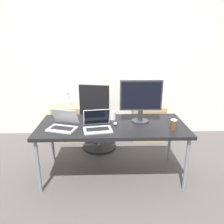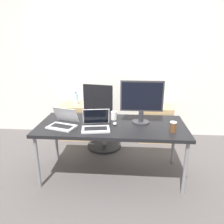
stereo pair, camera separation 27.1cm
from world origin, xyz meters
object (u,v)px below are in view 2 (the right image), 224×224
at_px(mouse, 115,124).
at_px(coffee_cup_white, 114,115).
at_px(laptop_left, 96,125).
at_px(cabinet_right, 155,123).
at_px(monitor, 142,101).
at_px(cabinet_left, 77,121).
at_px(coffee_cup_brown, 173,127).
at_px(water_bottle, 76,99).
at_px(office_chair, 103,125).
at_px(laptop_right, 63,123).

height_order(mouse, coffee_cup_white, coffee_cup_white).
relative_size(laptop_left, mouse, 5.03).
height_order(cabinet_right, laptop_left, laptop_left).
distance_m(laptop_left, monitor, 0.64).
bearing_deg(mouse, coffee_cup_white, 97.65).
relative_size(cabinet_left, coffee_cup_white, 5.75).
bearing_deg(cabinet_left, cabinet_right, 0.00).
relative_size(laptop_left, coffee_cup_brown, 2.84).
bearing_deg(cabinet_left, water_bottle, 90.00).
height_order(office_chair, monitor, monitor).
relative_size(cabinet_right, mouse, 8.82).
bearing_deg(cabinet_left, monitor, -44.55).
xyz_separation_m(water_bottle, laptop_right, (0.15, -1.27, 0.03)).
bearing_deg(laptop_left, monitor, 23.69).
bearing_deg(coffee_cup_brown, office_chair, 135.38).
xyz_separation_m(laptop_right, coffee_cup_brown, (1.30, -0.09, 0.02)).
xyz_separation_m(laptop_left, coffee_cup_brown, (0.89, -0.04, 0.02)).
height_order(laptop_left, monitor, monitor).
xyz_separation_m(cabinet_left, mouse, (0.77, -1.18, 0.42)).
height_order(cabinet_right, laptop_right, laptop_right).
xyz_separation_m(water_bottle, laptop_left, (0.56, -1.32, 0.03)).
bearing_deg(coffee_cup_white, cabinet_left, 127.20).
height_order(coffee_cup_white, coffee_cup_brown, coffee_cup_brown).
relative_size(water_bottle, laptop_right, 0.59).
distance_m(cabinet_left, monitor, 1.69).
height_order(mouse, coffee_cup_brown, coffee_cup_brown).
bearing_deg(monitor, coffee_cup_brown, -38.85).
height_order(cabinet_left, laptop_left, laptop_left).
relative_size(office_chair, laptop_left, 3.12).
bearing_deg(monitor, office_chair, 132.32).
height_order(office_chair, laptop_right, office_chair).
xyz_separation_m(water_bottle, mouse, (0.77, -1.18, -0.00)).
height_order(laptop_left, laptop_right, laptop_left).
distance_m(cabinet_left, water_bottle, 0.42).
relative_size(monitor, coffee_cup_white, 4.97).
bearing_deg(laptop_left, cabinet_right, 56.88).
bearing_deg(monitor, cabinet_left, 135.45).
height_order(water_bottle, monitor, monitor).
xyz_separation_m(office_chair, monitor, (0.57, -0.62, 0.58)).
distance_m(cabinet_right, laptop_right, 1.85).
xyz_separation_m(cabinet_right, coffee_cup_brown, (0.03, -1.36, 0.46)).
distance_m(water_bottle, laptop_left, 1.43).
xyz_separation_m(cabinet_left, cabinet_right, (1.41, 0.00, 0.00)).
xyz_separation_m(laptop_right, mouse, (0.63, 0.09, -0.03)).
distance_m(water_bottle, monitor, 1.56).
distance_m(laptop_left, coffee_cup_brown, 0.89).
relative_size(mouse, coffee_cup_white, 0.65).
distance_m(cabinet_left, cabinet_right, 1.41).
bearing_deg(water_bottle, monitor, -44.61).
height_order(laptop_right, coffee_cup_white, laptop_right).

